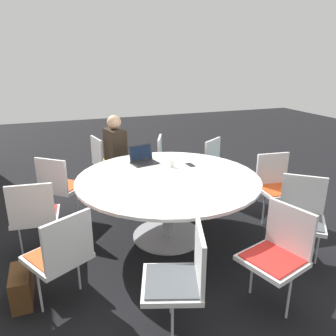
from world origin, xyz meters
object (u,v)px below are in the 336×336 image
(laptop, at_px, (143,158))
(coffee_cup, at_px, (171,163))
(chair_4, at_px, (181,275))
(chair_1, at_px, (60,183))
(chair_2, at_px, (34,213))
(handbag, at_px, (22,287))
(cell_phone, at_px, (190,165))
(chair_8, at_px, (220,164))
(chair_3, at_px, (61,252))
(person_0, at_px, (116,149))
(chair_9, at_px, (168,160))
(chair_0, at_px, (106,159))
(chair_5, at_px, (278,250))
(chair_7, at_px, (276,183))
(chair_6, at_px, (302,213))

(laptop, relative_size, coffee_cup, 3.93)
(chair_4, bearing_deg, chair_1, 37.55)
(chair_1, xyz_separation_m, chair_2, (-0.75, 0.27, 0.00))
(laptop, height_order, handbag, laptop)
(chair_2, height_order, cell_phone, chair_2)
(coffee_cup, distance_m, cell_phone, 0.25)
(chair_2, height_order, chair_8, same)
(chair_1, bearing_deg, handbag, -66.50)
(chair_3, bearing_deg, chair_8, 5.28)
(chair_2, height_order, person_0, person_0)
(chair_9, relative_size, coffee_cup, 9.62)
(person_0, bearing_deg, chair_1, -66.40)
(chair_4, relative_size, laptop, 2.45)
(chair_0, height_order, chair_1, same)
(cell_phone, bearing_deg, chair_9, -4.79)
(chair_0, relative_size, chair_5, 1.00)
(chair_0, relative_size, laptop, 2.45)
(chair_0, relative_size, coffee_cup, 9.62)
(coffee_cup, bearing_deg, chair_5, -169.06)
(chair_0, relative_size, chair_1, 1.00)
(laptop, distance_m, coffee_cup, 0.37)
(chair_4, relative_size, cell_phone, 5.76)
(chair_3, xyz_separation_m, person_0, (2.15, -0.89, 0.20))
(chair_5, bearing_deg, chair_1, 19.73)
(chair_1, xyz_separation_m, chair_3, (-1.56, 0.06, 0.00))
(laptop, bearing_deg, chair_7, -35.30)
(chair_2, height_order, chair_4, same)
(chair_1, height_order, chair_8, same)
(chair_1, bearing_deg, chair_0, 88.50)
(chair_0, bearing_deg, chair_2, -43.67)
(chair_7, height_order, chair_8, same)
(chair_5, xyz_separation_m, chair_9, (2.60, -0.01, 0.00))
(chair_4, height_order, chair_5, same)
(chair_3, relative_size, chair_9, 1.00)
(chair_1, height_order, chair_5, same)
(chair_2, relative_size, coffee_cup, 9.62)
(chair_1, relative_size, chair_9, 1.00)
(chair_6, xyz_separation_m, handbag, (0.25, 2.61, -0.36))
(chair_9, bearing_deg, chair_8, 76.47)
(chair_2, xyz_separation_m, chair_4, (-1.40, -0.99, 0.00))
(chair_3, xyz_separation_m, chair_8, (1.57, -2.26, 0.00))
(chair_3, relative_size, laptop, 2.45)
(chair_9, height_order, laptop, laptop)
(chair_7, distance_m, laptop, 1.66)
(chair_6, distance_m, handbag, 2.64)
(chair_5, distance_m, cell_phone, 1.61)
(laptop, bearing_deg, person_0, 89.02)
(coffee_cup, bearing_deg, chair_9, -18.38)
(laptop, xyz_separation_m, cell_phone, (-0.28, -0.51, -0.05))
(person_0, bearing_deg, chair_6, 19.86)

